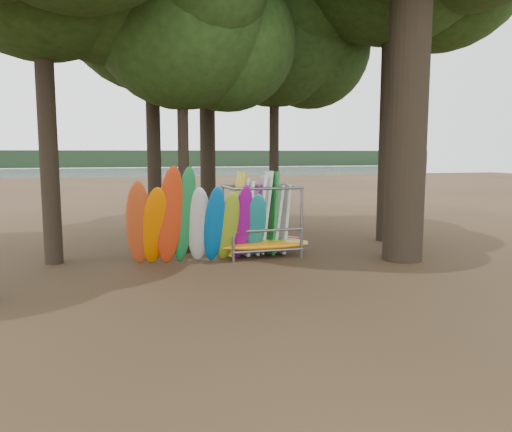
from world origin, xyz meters
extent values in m
plane|color=#47331E|center=(0.00, 0.00, 0.00)|extent=(120.00, 120.00, 0.00)
plane|color=gray|center=(0.00, 60.00, 0.00)|extent=(160.00, 160.00, 0.00)
cube|color=black|center=(0.00, 110.00, 2.00)|extent=(160.00, 4.00, 4.00)
cylinder|color=black|center=(-5.99, 2.79, 5.67)|extent=(0.55, 0.55, 11.33)
cylinder|color=black|center=(-2.65, 6.04, 5.26)|extent=(0.53, 0.53, 10.51)
cylinder|color=black|center=(-0.23, 7.96, 6.04)|extent=(0.66, 0.66, 12.08)
cylinder|color=black|center=(2.46, 7.05, 4.97)|extent=(0.41, 0.41, 9.93)
ellipsoid|color=black|center=(2.46, 7.05, 8.44)|extent=(7.31, 7.31, 6.36)
cylinder|color=black|center=(-1.90, 3.33, 4.48)|extent=(0.36, 0.36, 8.95)
ellipsoid|color=black|center=(-1.90, 3.33, 7.61)|extent=(6.59, 6.59, 5.73)
cylinder|color=black|center=(5.78, 3.59, 6.88)|extent=(0.54, 0.54, 13.75)
cylinder|color=black|center=(4.54, 0.29, 7.50)|extent=(1.23, 1.23, 15.00)
ellipsoid|color=#C0451B|center=(-3.49, 1.32, 1.30)|extent=(0.81, 1.71, 2.75)
ellipsoid|color=#F46D00|center=(-3.05, 1.30, 1.21)|extent=(0.93, 1.68, 2.55)
ellipsoid|color=red|center=(-2.61, 1.19, 1.51)|extent=(0.93, 1.62, 3.13)
ellipsoid|color=#1C7E3D|center=(-2.17, 1.32, 1.50)|extent=(0.82, 1.69, 3.12)
ellipsoid|color=beige|center=(-1.73, 1.41, 1.19)|extent=(0.85, 1.56, 2.53)
ellipsoid|color=#0559A5|center=(-1.29, 1.22, 1.21)|extent=(0.64, 1.51, 2.55)
ellipsoid|color=#85A320|center=(-0.85, 1.32, 1.12)|extent=(0.74, 1.54, 2.40)
ellipsoid|color=#890C86|center=(-0.41, 1.34, 1.22)|extent=(0.60, 1.52, 2.56)
ellipsoid|color=teal|center=(0.03, 1.45, 1.08)|extent=(0.87, 1.77, 2.31)
ellipsoid|color=orange|center=(0.45, 1.60, 0.42)|extent=(2.89, 0.55, 0.24)
ellipsoid|color=#A5BF19|center=(0.45, 1.93, 0.42)|extent=(3.15, 0.55, 0.24)
ellipsoid|color=#166633|center=(0.45, 2.29, 0.42)|extent=(2.86, 0.55, 0.24)
ellipsoid|color=red|center=(0.45, 2.68, 0.42)|extent=(3.12, 0.55, 0.24)
cube|color=yellow|center=(-0.38, 2.29, 1.38)|extent=(0.62, 0.84, 2.77)
cube|color=silver|center=(-0.17, 2.46, 1.27)|extent=(0.56, 0.80, 2.56)
cube|color=white|center=(0.03, 2.24, 1.21)|extent=(0.34, 0.78, 2.46)
cube|color=#8C177B|center=(0.24, 2.44, 1.16)|extent=(0.55, 0.78, 2.34)
cube|color=white|center=(0.45, 2.29, 1.31)|extent=(0.44, 0.77, 2.64)
cube|color=white|center=(0.66, 2.45, 1.38)|extent=(0.52, 0.82, 2.77)
cube|color=#197227|center=(0.86, 2.24, 1.36)|extent=(0.38, 0.81, 2.76)
cube|color=white|center=(1.07, 2.46, 1.14)|extent=(0.47, 0.77, 2.30)
cube|color=silver|center=(1.28, 2.26, 1.14)|extent=(0.36, 0.77, 2.31)
camera|label=1|loc=(-4.13, -13.32, 3.35)|focal=35.00mm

